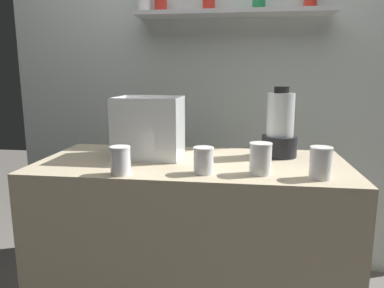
# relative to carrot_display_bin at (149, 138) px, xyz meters

# --- Properties ---
(counter) EXTENTS (1.40, 0.64, 0.90)m
(counter) POSITION_rel_carrot_display_bin_xyz_m (0.22, -0.06, -0.54)
(counter) COLOR tan
(counter) RESTS_ON ground_plane
(back_wall_unit) EXTENTS (2.60, 0.24, 2.50)m
(back_wall_unit) POSITION_rel_carrot_display_bin_xyz_m (0.22, 0.70, 0.27)
(back_wall_unit) COLOR silver
(back_wall_unit) RESTS_ON ground_plane
(carrot_display_bin) EXTENTS (0.30, 0.26, 0.29)m
(carrot_display_bin) POSITION_rel_carrot_display_bin_xyz_m (0.00, 0.00, 0.00)
(carrot_display_bin) COLOR white
(carrot_display_bin) RESTS_ON counter
(blender_pitcher) EXTENTS (0.17, 0.17, 0.33)m
(blender_pitcher) POSITION_rel_carrot_display_bin_xyz_m (0.62, 0.09, 0.04)
(blender_pitcher) COLOR black
(blender_pitcher) RESTS_ON counter
(juice_cup_pomegranate_far_left) EXTENTS (0.08, 0.08, 0.11)m
(juice_cup_pomegranate_far_left) POSITION_rel_carrot_display_bin_xyz_m (-0.03, -0.32, -0.04)
(juice_cup_pomegranate_far_left) COLOR white
(juice_cup_pomegranate_far_left) RESTS_ON counter
(juice_cup_pomegranate_left) EXTENTS (0.08, 0.08, 0.11)m
(juice_cup_pomegranate_left) POSITION_rel_carrot_display_bin_xyz_m (0.29, -0.26, -0.05)
(juice_cup_pomegranate_left) COLOR white
(juice_cup_pomegranate_left) RESTS_ON counter
(juice_cup_pomegranate_middle) EXTENTS (0.09, 0.09, 0.13)m
(juice_cup_pomegranate_middle) POSITION_rel_carrot_display_bin_xyz_m (0.52, -0.24, -0.04)
(juice_cup_pomegranate_middle) COLOR white
(juice_cup_pomegranate_middle) RESTS_ON counter
(juice_cup_pomegranate_right) EXTENTS (0.08, 0.08, 0.12)m
(juice_cup_pomegranate_right) POSITION_rel_carrot_display_bin_xyz_m (0.74, -0.27, -0.04)
(juice_cup_pomegranate_right) COLOR white
(juice_cup_pomegranate_right) RESTS_ON counter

